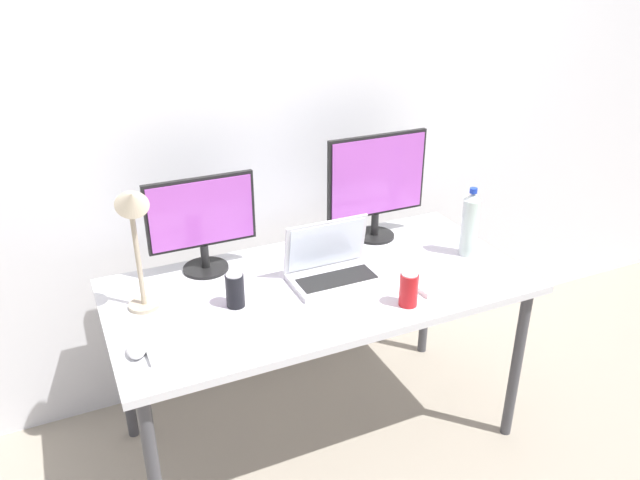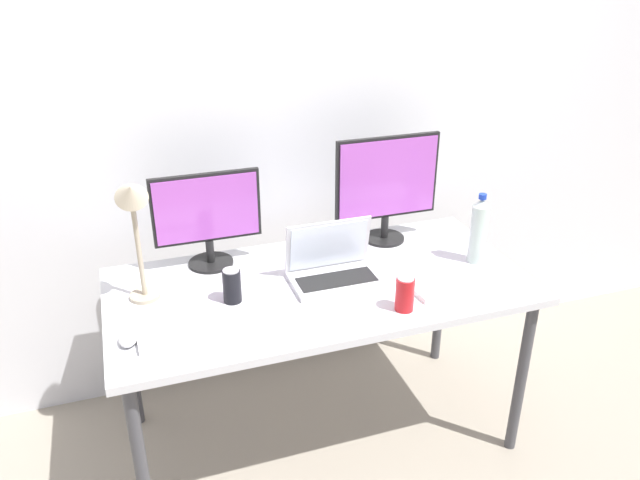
# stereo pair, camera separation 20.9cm
# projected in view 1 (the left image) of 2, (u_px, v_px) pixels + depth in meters

# --- Properties ---
(ground_plane) EXTENTS (16.00, 16.00, 0.00)m
(ground_plane) POSITION_uv_depth(u_px,v_px,m) (320.00, 433.00, 2.68)
(ground_plane) COLOR gray
(wall_back) EXTENTS (7.00, 0.08, 2.60)m
(wall_back) POSITION_uv_depth(u_px,v_px,m) (261.00, 102.00, 2.59)
(wall_back) COLOR silver
(wall_back) RESTS_ON ground
(work_desk) EXTENTS (1.57, 0.77, 0.74)m
(work_desk) POSITION_uv_depth(u_px,v_px,m) (320.00, 297.00, 2.38)
(work_desk) COLOR #424247
(work_desk) RESTS_ON ground
(monitor_left) EXTENTS (0.42, 0.18, 0.38)m
(monitor_left) POSITION_uv_depth(u_px,v_px,m) (202.00, 220.00, 2.36)
(monitor_left) COLOR black
(monitor_left) RESTS_ON work_desk
(monitor_center) EXTENTS (0.45, 0.17, 0.46)m
(monitor_center) POSITION_uv_depth(u_px,v_px,m) (377.00, 182.00, 2.61)
(monitor_center) COLOR black
(monitor_center) RESTS_ON work_desk
(laptop_silver) EXTENTS (0.33, 0.21, 0.22)m
(laptop_silver) POSITION_uv_depth(u_px,v_px,m) (332.00, 266.00, 2.36)
(laptop_silver) COLOR silver
(laptop_silver) RESTS_ON work_desk
(keyboard_main) EXTENTS (0.42, 0.16, 0.02)m
(keyboard_main) POSITION_uv_depth(u_px,v_px,m) (460.00, 276.00, 2.38)
(keyboard_main) COLOR white
(keyboard_main) RESTS_ON work_desk
(keyboard_aux) EXTENTS (0.38, 0.13, 0.02)m
(keyboard_aux) POSITION_uv_depth(u_px,v_px,m) (205.00, 339.00, 2.01)
(keyboard_aux) COLOR white
(keyboard_aux) RESTS_ON work_desk
(mouse_by_keyboard) EXTENTS (0.07, 0.10, 0.03)m
(mouse_by_keyboard) POSITION_uv_depth(u_px,v_px,m) (136.00, 350.00, 1.94)
(mouse_by_keyboard) COLOR silver
(mouse_by_keyboard) RESTS_ON work_desk
(water_bottle) EXTENTS (0.07, 0.07, 0.29)m
(water_bottle) POSITION_uv_depth(u_px,v_px,m) (470.00, 224.00, 2.51)
(water_bottle) COLOR silver
(water_bottle) RESTS_ON work_desk
(soda_can_near_keyboard) EXTENTS (0.07, 0.07, 0.13)m
(soda_can_near_keyboard) POSITION_uv_depth(u_px,v_px,m) (409.00, 289.00, 2.19)
(soda_can_near_keyboard) COLOR red
(soda_can_near_keyboard) RESTS_ON work_desk
(soda_can_by_laptop) EXTENTS (0.07, 0.07, 0.13)m
(soda_can_by_laptop) POSITION_uv_depth(u_px,v_px,m) (235.00, 290.00, 2.18)
(soda_can_by_laptop) COLOR black
(soda_can_by_laptop) RESTS_ON work_desk
(desk_lamp) EXTENTS (0.11, 0.18, 0.49)m
(desk_lamp) POSITION_uv_depth(u_px,v_px,m) (135.00, 226.00, 2.02)
(desk_lamp) COLOR tan
(desk_lamp) RESTS_ON work_desk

